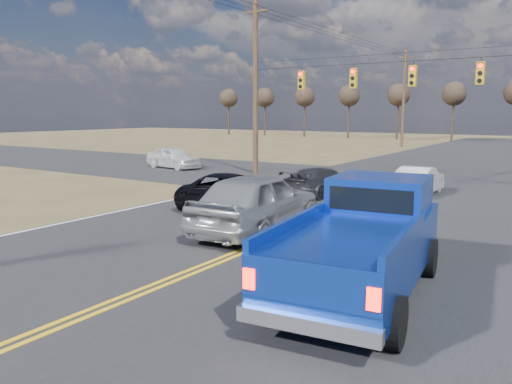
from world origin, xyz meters
The scene contains 12 objects.
ground centered at (0.00, 0.00, 0.00)m, with size 160.00×160.00×0.00m, color brown.
road_main centered at (0.00, 10.00, 0.00)m, with size 14.00×120.00×0.02m, color #28282B.
road_cross centered at (0.00, 18.00, 0.00)m, with size 120.00×12.00×0.02m, color #28282B.
signal_gantry centered at (0.50, 17.79, 5.06)m, with size 19.60×4.83×10.00m.
utility_poles centered at (0.00, 17.00, 5.23)m, with size 19.60×58.32×10.00m.
treeline centered at (0.00, 26.96, 5.70)m, with size 87.00×117.80×7.40m.
pickup_truck centered at (3.69, 2.63, 1.07)m, with size 2.90×6.10×2.21m.
silver_suv centered at (-0.95, 5.90, 0.92)m, with size 2.17×5.39×1.84m, color gray.
black_suv centered at (-4.14, 8.76, 0.65)m, with size 2.16×4.68×1.30m, color black.
white_car_queue centered at (1.22, 15.50, 0.63)m, with size 1.34×3.83×1.26m, color silver.
dgrey_car_queue centered at (-2.24, 12.98, 0.61)m, with size 1.71×4.20×1.22m, color #2C2C31.
cross_car_west centered at (-14.91, 17.36, 0.70)m, with size 4.11×1.65×1.40m, color white.
Camera 1 is at (7.15, -6.47, 3.57)m, focal length 35.00 mm.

